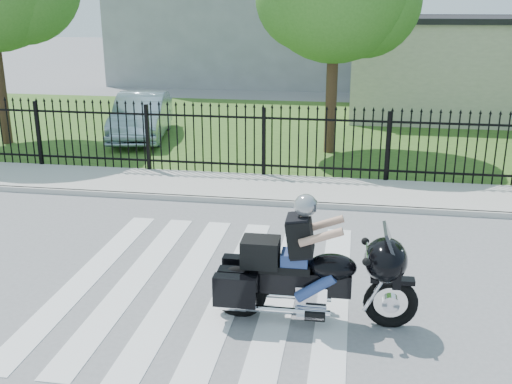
# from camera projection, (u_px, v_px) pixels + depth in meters

# --- Properties ---
(ground) EXTENTS (120.00, 120.00, 0.00)m
(ground) POSITION_uv_depth(u_px,v_px,m) (207.00, 286.00, 9.46)
(ground) COLOR slate
(ground) RESTS_ON ground
(crosswalk) EXTENTS (5.00, 5.50, 0.01)m
(crosswalk) POSITION_uv_depth(u_px,v_px,m) (207.00, 285.00, 9.45)
(crosswalk) COLOR silver
(crosswalk) RESTS_ON ground
(sidewalk) EXTENTS (40.00, 2.00, 0.12)m
(sidewalk) POSITION_uv_depth(u_px,v_px,m) (257.00, 188.00, 14.13)
(sidewalk) COLOR #ADAAA3
(sidewalk) RESTS_ON ground
(curb) EXTENTS (40.00, 0.12, 0.12)m
(curb) POSITION_uv_depth(u_px,v_px,m) (250.00, 202.00, 13.19)
(curb) COLOR #ADAAA3
(curb) RESTS_ON ground
(grass_strip) EXTENTS (40.00, 12.00, 0.02)m
(grass_strip) POSITION_uv_depth(u_px,v_px,m) (290.00, 129.00, 20.72)
(grass_strip) COLOR #2F511B
(grass_strip) RESTS_ON ground
(iron_fence) EXTENTS (26.00, 0.04, 1.80)m
(iron_fence) POSITION_uv_depth(u_px,v_px,m) (264.00, 144.00, 14.81)
(iron_fence) COLOR black
(iron_fence) RESTS_ON ground
(building_low) EXTENTS (10.00, 6.00, 3.50)m
(building_low) POSITION_uv_depth(u_px,v_px,m) (484.00, 69.00, 22.85)
(building_low) COLOR beige
(building_low) RESTS_ON ground
(building_low_roof) EXTENTS (10.20, 6.20, 0.20)m
(building_low_roof) POSITION_uv_depth(u_px,v_px,m) (490.00, 19.00, 22.28)
(building_low_roof) COLOR black
(building_low_roof) RESTS_ON building_low
(motorcycle_rider) EXTENTS (2.87, 0.85, 1.90)m
(motorcycle_rider) POSITION_uv_depth(u_px,v_px,m) (308.00, 269.00, 8.23)
(motorcycle_rider) COLOR black
(motorcycle_rider) RESTS_ON ground
(parked_car) EXTENTS (2.28, 4.53, 1.42)m
(parked_car) POSITION_uv_depth(u_px,v_px,m) (142.00, 116.00, 19.22)
(parked_car) COLOR #90A8B5
(parked_car) RESTS_ON grass_strip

